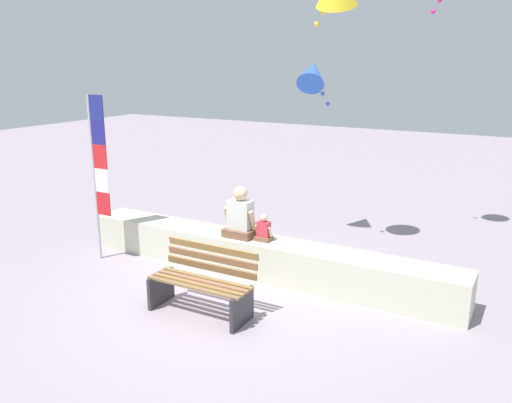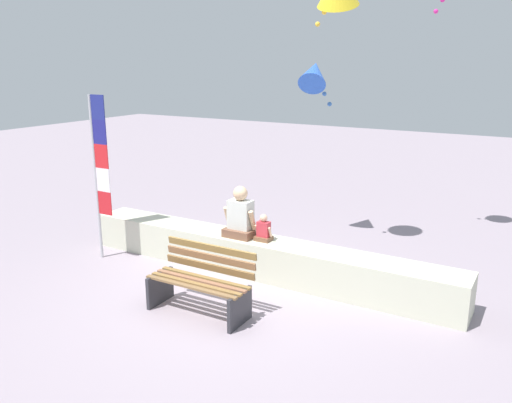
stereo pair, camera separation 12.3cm
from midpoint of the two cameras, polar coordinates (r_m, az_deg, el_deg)
ground_plane at (r=7.71m, az=-2.53°, el=-10.10°), size 40.00×40.00×0.00m
seawall_ledge at (r=8.30m, az=0.78°, el=-6.02°), size 6.34×0.62×0.59m
park_bench at (r=7.10m, az=-5.49°, el=-8.86°), size 1.43×0.62×0.88m
person_adult at (r=8.24m, az=-1.27°, el=-1.70°), size 0.53×0.39×0.82m
person_child at (r=8.08m, az=1.27°, el=-3.16°), size 0.28×0.20×0.42m
flag_banner at (r=8.97m, az=-16.36°, el=3.70°), size 0.33×0.05×2.77m
kite_blue at (r=9.70m, az=6.72°, el=13.69°), size 0.68×0.85×0.95m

